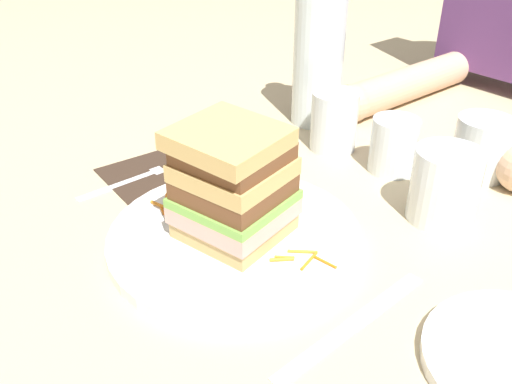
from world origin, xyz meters
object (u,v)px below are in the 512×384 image
water_bottle (319,44)px  juice_glass (444,188)px  main_plate (235,237)px  knife (349,327)px  sandwich (233,184)px  empty_tumbler_0 (394,145)px  napkin_dark (153,172)px  fork (138,175)px  empty_tumbler_2 (481,147)px  empty_tumbler_3 (334,121)px

water_bottle → juice_glass: bearing=-16.5°
main_plate → knife: bearing=-0.3°
main_plate → sandwich: size_ratio=2.17×
water_bottle → empty_tumbler_0: bearing=-11.7°
knife → napkin_dark: bearing=178.5°
napkin_dark → water_bottle: water_bottle is taller
fork → sandwich: bearing=3.7°
water_bottle → empty_tumbler_0: water_bottle is taller
knife → empty_tumbler_2: 0.36m
napkin_dark → water_bottle: (0.01, 0.30, 0.13)m
water_bottle → empty_tumbler_3: water_bottle is taller
napkin_dark → fork: size_ratio=0.75×
fork → juice_glass: (0.31, 0.23, 0.04)m
water_bottle → empty_tumbler_2: (0.27, 0.04, -0.09)m
napkin_dark → knife: size_ratio=0.62×
napkin_dark → empty_tumbler_2: 0.44m
napkin_dark → fork: bearing=-89.0°
main_plate → empty_tumbler_2: (0.08, 0.35, 0.03)m
sandwich → water_bottle: water_bottle is taller
sandwich → knife: size_ratio=0.65×
knife → water_bottle: bearing=139.2°
main_plate → knife: 0.17m
sandwich → knife: 0.19m
main_plate → napkin_dark: size_ratio=2.24×
empty_tumbler_0 → juice_glass: bearing=-24.0°
main_plate → water_bottle: bearing=121.1°
main_plate → knife: size_ratio=1.40×
napkin_dark → fork: fork is taller
juice_glass → fork: bearing=-143.4°
knife → juice_glass: 0.23m
sandwich → empty_tumbler_3: (-0.10, 0.26, -0.03)m
empty_tumbler_2 → napkin_dark: bearing=-129.6°
knife → empty_tumbler_0: (-0.17, 0.27, 0.04)m
sandwich → empty_tumbler_2: (0.08, 0.35, -0.03)m
empty_tumbler_2 → empty_tumbler_0: bearing=-135.4°
empty_tumbler_0 → empty_tumbler_3: 0.10m
juice_glass → knife: bearing=-75.4°
juice_glass → empty_tumbler_2: 0.13m
juice_glass → empty_tumbler_2: bearing=103.5°
napkin_dark → empty_tumbler_3: 0.27m
empty_tumbler_0 → empty_tumbler_3: (-0.10, -0.01, 0.01)m
napkin_dark → water_bottle: 0.32m
napkin_dark → empty_tumbler_2: bearing=50.4°
napkin_dark → juice_glass: 0.38m
juice_glass → empty_tumbler_3: bearing=170.0°
juice_glass → water_bottle: (-0.30, 0.09, 0.09)m
juice_glass → empty_tumbler_0: 0.12m
main_plate → empty_tumbler_3: 0.28m
juice_glass → water_bottle: water_bottle is taller
knife → empty_tumbler_3: bearing=136.3°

